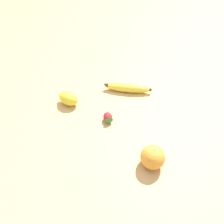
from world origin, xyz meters
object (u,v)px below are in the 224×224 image
object	(u,v)px
strawberry	(108,118)
lemon	(68,98)
banana	(127,88)
orange	(153,157)

from	to	relation	value
strawberry	lemon	xyz separation A→B (m)	(-0.09, -0.16, 0.01)
banana	strawberry	world-z (taller)	banana
orange	lemon	world-z (taller)	orange
banana	strawberry	distance (m)	0.19
orange	lemon	bearing A→B (deg)	-132.32
banana	lemon	distance (m)	0.25
lemon	banana	bearing A→B (deg)	108.97
orange	strawberry	distance (m)	0.23
orange	strawberry	world-z (taller)	orange
banana	lemon	world-z (taller)	lemon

